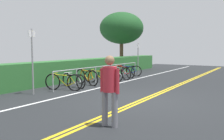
# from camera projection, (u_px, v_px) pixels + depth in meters

# --- Properties ---
(ground_plane) EXTENTS (36.56, 13.75, 0.05)m
(ground_plane) POSITION_uv_depth(u_px,v_px,m) (143.00, 101.00, 8.49)
(ground_plane) COLOR #232628
(centre_line_yellow_inner) EXTENTS (32.90, 0.10, 0.00)m
(centre_line_yellow_inner) POSITION_uv_depth(u_px,v_px,m) (146.00, 100.00, 8.44)
(centre_line_yellow_inner) COLOR gold
(centre_line_yellow_inner) RESTS_ON ground_plane
(centre_line_yellow_outer) EXTENTS (32.90, 0.10, 0.00)m
(centre_line_yellow_outer) POSITION_uv_depth(u_px,v_px,m) (141.00, 100.00, 8.53)
(centre_line_yellow_outer) COLOR gold
(centre_line_yellow_outer) RESTS_ON ground_plane
(bike_lane_stripe_white) EXTENTS (32.90, 0.12, 0.00)m
(bike_lane_stripe_white) POSITION_uv_depth(u_px,v_px,m) (81.00, 92.00, 9.93)
(bike_lane_stripe_white) COLOR white
(bike_lane_stripe_white) RESTS_ON ground_plane
(bike_rack) EXTENTS (7.41, 0.05, 0.84)m
(bike_rack) POSITION_uv_depth(u_px,v_px,m) (104.00, 70.00, 13.07)
(bike_rack) COLOR #9EA0A5
(bike_rack) RESTS_ON ground_plane
(bicycle_0) EXTENTS (0.59, 1.70, 0.74)m
(bicycle_0) POSITION_uv_depth(u_px,v_px,m) (64.00, 82.00, 10.43)
(bicycle_0) COLOR black
(bicycle_0) RESTS_ON ground_plane
(bicycle_1) EXTENTS (0.53, 1.66, 0.68)m
(bicycle_1) POSITION_uv_depth(u_px,v_px,m) (74.00, 80.00, 11.21)
(bicycle_1) COLOR black
(bicycle_1) RESTS_ON ground_plane
(bicycle_2) EXTENTS (0.58, 1.71, 0.78)m
(bicycle_2) POSITION_uv_depth(u_px,v_px,m) (87.00, 77.00, 11.99)
(bicycle_2) COLOR black
(bicycle_2) RESTS_ON ground_plane
(bicycle_3) EXTENTS (0.64, 1.56, 0.70)m
(bicycle_3) POSITION_uv_depth(u_px,v_px,m) (100.00, 76.00, 12.71)
(bicycle_3) COLOR black
(bicycle_3) RESTS_ON ground_plane
(bicycle_4) EXTENTS (0.46, 1.68, 0.70)m
(bicycle_4) POSITION_uv_depth(u_px,v_px,m) (110.00, 75.00, 13.43)
(bicycle_4) COLOR black
(bicycle_4) RESTS_ON ground_plane
(bicycle_5) EXTENTS (0.63, 1.76, 0.75)m
(bicycle_5) POSITION_uv_depth(u_px,v_px,m) (120.00, 73.00, 14.22)
(bicycle_5) COLOR black
(bicycle_5) RESTS_ON ground_plane
(bicycle_6) EXTENTS (0.61, 1.74, 0.73)m
(bicycle_6) POSITION_uv_depth(u_px,v_px,m) (124.00, 72.00, 15.01)
(bicycle_6) COLOR black
(bicycle_6) RESTS_ON ground_plane
(bicycle_7) EXTENTS (0.46, 1.65, 0.72)m
(bicycle_7) POSITION_uv_depth(u_px,v_px,m) (129.00, 71.00, 15.79)
(bicycle_7) COLOR black
(bicycle_7) RESTS_ON ground_plane
(pedestrian) EXTENTS (0.32, 0.49, 1.61)m
(pedestrian) POSITION_uv_depth(u_px,v_px,m) (110.00, 86.00, 5.54)
(pedestrian) COLOR slate
(pedestrian) RESTS_ON ground_plane
(sign_post_near) EXTENTS (0.36, 0.08, 2.49)m
(sign_post_near) POSITION_uv_depth(u_px,v_px,m) (32.00, 56.00, 9.37)
(sign_post_near) COLOR gray
(sign_post_near) RESTS_ON ground_plane
(sign_post_far) EXTENTS (0.36, 0.09, 2.10)m
(sign_post_far) POSITION_uv_depth(u_px,v_px,m) (138.00, 55.00, 16.58)
(sign_post_far) COLOR gray
(sign_post_far) RESTS_ON ground_plane
(hedge_backdrop) EXTENTS (16.36, 0.99, 1.11)m
(hedge_backdrop) POSITION_uv_depth(u_px,v_px,m) (93.00, 68.00, 15.29)
(hedge_backdrop) COLOR #2D6B30
(hedge_backdrop) RESTS_ON ground_plane
(tree_mid) EXTENTS (3.56, 3.56, 4.67)m
(tree_mid) POSITION_uv_depth(u_px,v_px,m) (122.00, 28.00, 20.16)
(tree_mid) COLOR brown
(tree_mid) RESTS_ON ground_plane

